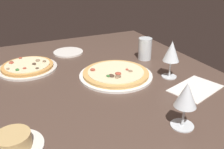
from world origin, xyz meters
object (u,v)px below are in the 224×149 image
object	(u,v)px
wine_glass_near	(186,97)
pizza_side	(28,67)
pizza_main	(116,74)
ramekin_on_saucer	(14,143)
side_plate	(68,52)
wine_glass_far	(172,52)
paper_menu	(196,88)
water_glass	(145,50)

from	to	relation	value
wine_glass_near	pizza_side	bearing A→B (deg)	29.17
pizza_main	ramekin_on_saucer	xyz separation A→B (cm)	(-31.25, 46.84, 0.82)
pizza_side	wine_glass_near	distance (cm)	79.18
ramekin_on_saucer	side_plate	bearing A→B (deg)	-26.69
wine_glass_far	wine_glass_near	distance (cm)	37.16
pizza_side	side_plate	world-z (taller)	pizza_side
pizza_side	paper_menu	world-z (taller)	pizza_side
wine_glass_far	water_glass	xyz separation A→B (cm)	(24.30, -1.88, -6.67)
ramekin_on_saucer	side_plate	xyz separation A→B (cm)	(71.40, -35.90, -1.58)
ramekin_on_saucer	wine_glass_far	bearing A→B (deg)	-73.38
pizza_main	side_plate	bearing A→B (deg)	15.25
wine_glass_far	paper_menu	xyz separation A→B (cm)	(-14.15, -2.91, -11.66)
water_glass	pizza_main	bearing A→B (deg)	119.73
pizza_side	side_plate	size ratio (longest dim) A/B	1.67
pizza_main	pizza_side	xyz separation A→B (cm)	(25.87, 35.33, -0.01)
water_glass	paper_menu	distance (cm)	38.79
wine_glass_far	pizza_main	bearing A→B (deg)	63.76
pizza_main	wine_glass_far	size ratio (longest dim) A/B	1.97
pizza_main	wine_glass_near	size ratio (longest dim) A/B	2.17
pizza_main	pizza_side	bearing A→B (deg)	53.79
ramekin_on_saucer	wine_glass_near	xyz separation A→B (cm)	(-11.52, -49.81, 8.72)
pizza_side	wine_glass_far	world-z (taller)	wine_glass_far
water_glass	pizza_side	bearing A→B (deg)	78.21
wine_glass_near	side_plate	bearing A→B (deg)	9.53
pizza_main	wine_glass_far	xyz separation A→B (cm)	(-10.76, -21.82, 10.61)
side_plate	ramekin_on_saucer	bearing A→B (deg)	153.31
side_plate	wine_glass_near	bearing A→B (deg)	-170.47
pizza_main	wine_glass_near	distance (cm)	43.92
ramekin_on_saucer	side_plate	world-z (taller)	ramekin_on_saucer
paper_menu	pizza_side	bearing A→B (deg)	32.42
pizza_main	water_glass	size ratio (longest dim) A/B	2.90
wine_glass_near	water_glass	xyz separation A→B (cm)	(56.31, -20.74, -5.60)
ramekin_on_saucer	paper_menu	bearing A→B (deg)	-84.94
pizza_side	wine_glass_near	bearing A→B (deg)	-150.83
pizza_side	paper_menu	bearing A→B (deg)	-130.21
side_plate	wine_glass_far	bearing A→B (deg)	-147.23
ramekin_on_saucer	side_plate	distance (cm)	79.93
paper_menu	water_glass	bearing A→B (deg)	-15.85
pizza_main	side_plate	xyz separation A→B (cm)	(40.15, 10.94, -0.76)
pizza_main	wine_glass_far	bearing A→B (deg)	-116.24
wine_glass_far	wine_glass_near	world-z (taller)	wine_glass_far
wine_glass_far	wine_glass_near	bearing A→B (deg)	149.50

